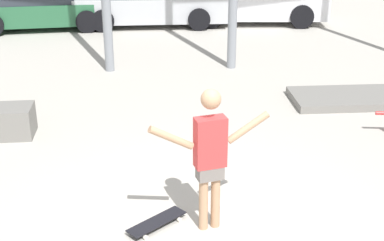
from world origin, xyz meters
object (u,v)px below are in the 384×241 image
object	(u,v)px
parked_car_white	(252,0)
skateboarder	(210,152)
parked_car_green	(40,5)
parked_car_silver	(149,1)
manual_pad	(352,98)
skateboard	(157,222)

from	to	relation	value
parked_car_white	skateboarder	bearing A→B (deg)	-98.47
parked_car_green	parked_car_silver	world-z (taller)	parked_car_silver
manual_pad	parked_car_silver	size ratio (longest dim) A/B	0.51
skateboarder	parked_car_green	xyz separation A→B (m)	(-3.76, 10.79, -0.33)
skateboarder	parked_car_white	distance (m)	11.22
parked_car_silver	parked_car_white	distance (m)	3.13
skateboarder	parked_car_silver	size ratio (longest dim) A/B	0.39
parked_car_green	skateboarder	bearing A→B (deg)	-75.78
parked_car_silver	parked_car_white	world-z (taller)	parked_car_silver
skateboard	parked_car_white	world-z (taller)	parked_car_white
skateboarder	parked_car_silver	world-z (taller)	skateboarder
parked_car_green	parked_car_white	size ratio (longest dim) A/B	0.97
manual_pad	parked_car_green	world-z (taller)	parked_car_green
parked_car_green	parked_car_white	world-z (taller)	parked_car_white
manual_pad	parked_car_silver	distance (m)	7.97
skateboard	manual_pad	bearing A→B (deg)	6.37
parked_car_silver	manual_pad	bearing A→B (deg)	-61.22
skateboarder	parked_car_white	bearing A→B (deg)	63.48
parked_car_white	parked_car_green	bearing A→B (deg)	-174.06
parked_car_silver	skateboard	bearing A→B (deg)	-89.61
skateboard	parked_car_white	distance (m)	11.33
skateboarder	parked_car_white	xyz separation A→B (m)	(2.57, 10.91, -0.31)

